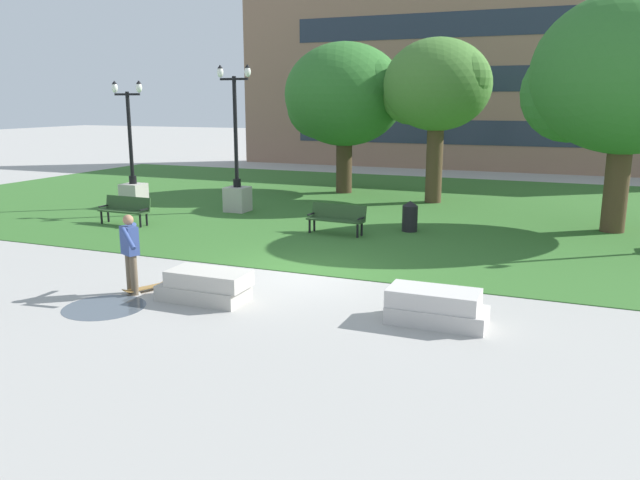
{
  "coord_description": "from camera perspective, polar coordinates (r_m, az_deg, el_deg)",
  "views": [
    {
      "loc": [
        5.71,
        -13.05,
        4.02
      ],
      "look_at": [
        1.02,
        -1.4,
        1.2
      ],
      "focal_mm": 35.0,
      "sensor_mm": 36.0,
      "label": 1
    }
  ],
  "objects": [
    {
      "name": "ground_plane",
      "position": [
        14.8,
        -1.64,
        -3.11
      ],
      "size": [
        140.0,
        140.0,
        0.0
      ],
      "primitive_type": "plane",
      "color": "#A3A09B"
    },
    {
      "name": "grass_lawn",
      "position": [
        24.08,
        7.92,
        2.94
      ],
      "size": [
        40.0,
        20.0,
        0.02
      ],
      "primitive_type": "cube",
      "color": "#336628",
      "rests_on": "ground"
    },
    {
      "name": "concrete_block_center",
      "position": [
        12.99,
        -10.39,
        -4.16
      ],
      "size": [
        1.87,
        0.9,
        0.64
      ],
      "color": "#B2ADA3",
      "rests_on": "ground"
    },
    {
      "name": "concrete_block_left",
      "position": [
        11.71,
        10.51,
        -6.04
      ],
      "size": [
        1.8,
        0.9,
        0.64
      ],
      "color": "#BCB7B2",
      "rests_on": "ground"
    },
    {
      "name": "person_skateboarder",
      "position": [
        13.64,
        -16.97,
        -0.82
      ],
      "size": [
        0.96,
        0.95,
        1.71
      ],
      "color": "brown",
      "rests_on": "ground"
    },
    {
      "name": "skateboard",
      "position": [
        13.94,
        -15.61,
        -4.22
      ],
      "size": [
        0.62,
        1.01,
        0.14
      ],
      "color": "olive",
      "rests_on": "ground"
    },
    {
      "name": "puddle",
      "position": [
        13.17,
        -19.12,
        -5.82
      ],
      "size": [
        1.62,
        1.62,
        0.01
      ],
      "primitive_type": "cylinder",
      "color": "#47515B",
      "rests_on": "ground"
    },
    {
      "name": "park_bench_near_left",
      "position": [
        19.04,
        1.55,
        2.11
      ],
      "size": [
        1.84,
        0.67,
        0.9
      ],
      "color": "#284723",
      "rests_on": "grass_lawn"
    },
    {
      "name": "park_bench_near_right",
      "position": [
        21.52,
        -17.36,
        2.76
      ],
      "size": [
        1.81,
        0.58,
        0.9
      ],
      "color": "#284723",
      "rests_on": "grass_lawn"
    },
    {
      "name": "lamp_post_left",
      "position": [
        23.07,
        -7.59,
        5.21
      ],
      "size": [
        1.32,
        0.8,
        5.23
      ],
      "color": "#ADA89E",
      "rests_on": "grass_lawn"
    },
    {
      "name": "lamp_post_right",
      "position": [
        24.84,
        -16.73,
        5.1
      ],
      "size": [
        1.32,
        0.8,
        4.71
      ],
      "color": "#ADA89E",
      "rests_on": "grass_lawn"
    },
    {
      "name": "tree_far_right",
      "position": [
        21.15,
        26.13,
        13.31
      ],
      "size": [
        5.89,
        5.61,
        7.16
      ],
      "color": "#4C3823",
      "rests_on": "grass_lawn"
    },
    {
      "name": "tree_far_left",
      "position": [
        25.23,
        10.57,
        13.6
      ],
      "size": [
        4.37,
        4.16,
        6.36
      ],
      "color": "#4C3823",
      "rests_on": "grass_lawn"
    },
    {
      "name": "tree_near_right",
      "position": [
        27.57,
        2.15,
        13.01
      ],
      "size": [
        5.43,
        5.17,
        6.44
      ],
      "color": "#42301E",
      "rests_on": "grass_lawn"
    },
    {
      "name": "trash_bin",
      "position": [
        19.6,
        8.22,
        2.19
      ],
      "size": [
        0.49,
        0.49,
        0.96
      ],
      "color": "black",
      "rests_on": "grass_lawn"
    },
    {
      "name": "building_facade_distant",
      "position": [
        37.85,
        15.85,
        15.22
      ],
      "size": [
        31.75,
        1.03,
        12.05
      ],
      "color": "#8E6B56",
      "rests_on": "ground"
    }
  ]
}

